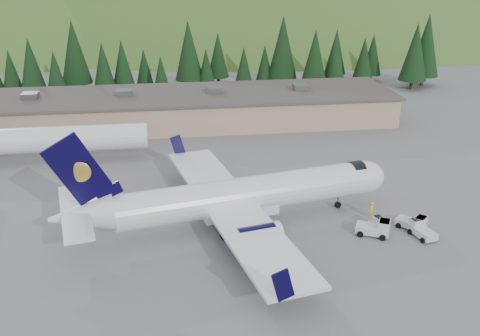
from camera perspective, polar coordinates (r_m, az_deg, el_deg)
name	(u,v)px	position (r m, az deg, el deg)	size (l,w,h in m)	color
ground	(248,223)	(57.92, 0.81, -5.87)	(600.00, 600.00, 0.00)	slate
airliner	(238,197)	(56.16, -0.19, -3.12)	(36.39, 34.38, 12.13)	white
second_airliner	(45,139)	(78.33, -20.09, 2.93)	(27.50, 11.00, 10.05)	white
baggage_tug_a	(374,225)	(57.87, 14.06, -5.90)	(2.93, 2.20, 1.42)	silver
baggage_tug_b	(414,223)	(59.27, 18.03, -5.57)	(3.16, 3.22, 1.60)	silver
baggage_tug_c	(421,230)	(58.11, 18.76, -6.24)	(2.37, 3.26, 1.59)	silver
terminal_building	(185,108)	(92.01, -5.85, 6.39)	(71.00, 17.00, 6.10)	tan
baggage_tug_d	(376,228)	(56.87, 14.29, -6.25)	(3.75, 3.10, 1.79)	silver
ramp_worker	(371,210)	(60.32, 13.84, -4.36)	(0.69, 0.45, 1.89)	yellow
tree_line	(176,57)	(112.75, -6.86, 11.67)	(114.91, 16.73, 14.14)	black
hills	(287,175)	(287.01, 5.09, -0.76)	(614.00, 330.00, 300.00)	#305923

